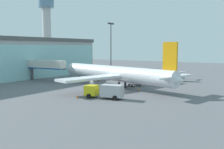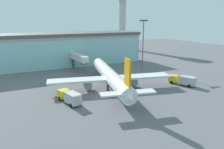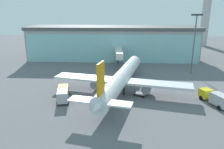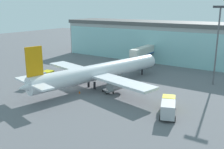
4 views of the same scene
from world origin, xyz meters
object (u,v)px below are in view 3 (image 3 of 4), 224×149
(baggage_cart, at_px, (140,94))
(safety_cone_wingtip, at_px, (56,91))
(catering_truck, at_px, (63,94))
(jet_bridge, at_px, (119,54))
(apron_light_mast, at_px, (194,39))
(control_tower, at_px, (207,5))
(airplane, at_px, (121,78))
(fuel_truck, at_px, (215,98))
(safety_cone_nose, at_px, (120,101))

(baggage_cart, distance_m, safety_cone_wingtip, 19.76)
(catering_truck, xyz_separation_m, safety_cone_wingtip, (-2.80, 4.50, -1.19))
(baggage_cart, bearing_deg, catering_truck, 43.10)
(jet_bridge, relative_size, apron_light_mast, 0.79)
(control_tower, xyz_separation_m, baggage_cart, (-39.66, -74.16, -20.47))
(airplane, bearing_deg, apron_light_mast, -40.00)
(safety_cone_wingtip, bearing_deg, airplane, 4.43)
(apron_light_mast, distance_m, safety_cone_wingtip, 41.56)
(jet_bridge, height_order, fuel_truck, jet_bridge)
(fuel_truck, xyz_separation_m, safety_cone_nose, (-19.59, 0.45, -1.19))
(control_tower, bearing_deg, jet_bridge, -133.13)
(safety_cone_wingtip, bearing_deg, catering_truck, -58.11)
(jet_bridge, relative_size, fuel_truck, 1.84)
(jet_bridge, relative_size, catering_truck, 1.84)
(jet_bridge, xyz_separation_m, control_tower, (44.94, 47.98, 16.44))
(apron_light_mast, distance_m, catering_truck, 40.99)
(baggage_cart, bearing_deg, safety_cone_wingtip, 28.66)
(catering_truck, height_order, safety_cone_wingtip, catering_truck)
(apron_light_mast, bearing_deg, catering_truck, -147.53)
(jet_bridge, bearing_deg, safety_cone_nose, 178.18)
(control_tower, height_order, safety_cone_nose, control_tower)
(jet_bridge, bearing_deg, safety_cone_wingtip, 146.78)
(airplane, distance_m, safety_cone_wingtip, 15.69)
(safety_cone_nose, bearing_deg, airplane, 87.21)
(jet_bridge, bearing_deg, airplane, 179.23)
(jet_bridge, height_order, safety_cone_wingtip, jet_bridge)
(jet_bridge, bearing_deg, fuel_truck, -149.28)
(apron_light_mast, relative_size, fuel_truck, 2.32)
(control_tower, relative_size, safety_cone_wingtip, 62.95)
(airplane, relative_size, baggage_cart, 11.73)
(control_tower, relative_size, fuel_truck, 4.55)
(apron_light_mast, xyz_separation_m, baggage_cart, (-16.81, -18.37, -10.05))
(jet_bridge, relative_size, safety_cone_nose, 25.41)
(airplane, bearing_deg, control_tower, -18.28)
(jet_bridge, bearing_deg, baggage_cart, -171.61)
(apron_light_mast, height_order, fuel_truck, apron_light_mast)
(catering_truck, bearing_deg, baggage_cart, -91.57)
(apron_light_mast, bearing_deg, safety_cone_nose, -134.31)
(fuel_truck, relative_size, baggage_cart, 2.36)
(airplane, relative_size, safety_cone_nose, 68.66)
(catering_truck, bearing_deg, control_tower, -48.15)
(airplane, distance_m, baggage_cart, 5.79)
(catering_truck, distance_m, safety_cone_wingtip, 5.43)
(apron_light_mast, xyz_separation_m, fuel_truck, (-1.88, -22.45, -9.08))
(control_tower, distance_m, fuel_truck, 84.34)
(safety_cone_nose, bearing_deg, apron_light_mast, 45.69)
(safety_cone_nose, bearing_deg, jet_bridge, 91.20)
(control_tower, xyz_separation_m, apron_light_mast, (-22.84, -55.79, -10.43))
(safety_cone_nose, bearing_deg, catering_truck, 177.48)
(jet_bridge, xyz_separation_m, safety_cone_wingtip, (-14.42, -24.78, -4.26))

